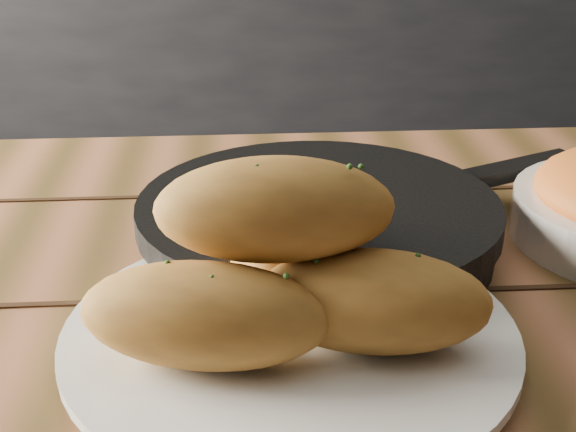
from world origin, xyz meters
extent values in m
cube|color=black|center=(0.00, 1.70, 0.45)|extent=(2.80, 0.60, 0.90)
cube|color=#955937|center=(-0.38, -0.53, 0.73)|extent=(1.48, 0.97, 0.04)
cylinder|color=white|center=(-0.42, -0.50, 0.76)|extent=(0.27, 0.27, 0.01)
cylinder|color=white|center=(-0.42, -0.50, 0.76)|extent=(0.30, 0.30, 0.01)
ellipsoid|color=#BB8034|center=(-0.47, -0.54, 0.80)|extent=(0.16, 0.10, 0.07)
ellipsoid|color=#BB8034|center=(-0.37, -0.53, 0.80)|extent=(0.16, 0.09, 0.07)
ellipsoid|color=#BB8034|center=(-0.42, -0.45, 0.80)|extent=(0.07, 0.14, 0.07)
ellipsoid|color=#BB8034|center=(-0.43, -0.51, 0.86)|extent=(0.15, 0.07, 0.07)
cylinder|color=black|center=(-0.38, -0.35, 0.77)|extent=(0.29, 0.29, 0.03)
cylinder|color=black|center=(-0.38, -0.35, 0.79)|extent=(0.30, 0.30, 0.02)
cube|color=black|center=(-0.19, -0.26, 0.78)|extent=(0.14, 0.08, 0.01)
camera|label=1|loc=(-0.45, -0.95, 1.05)|focal=50.00mm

